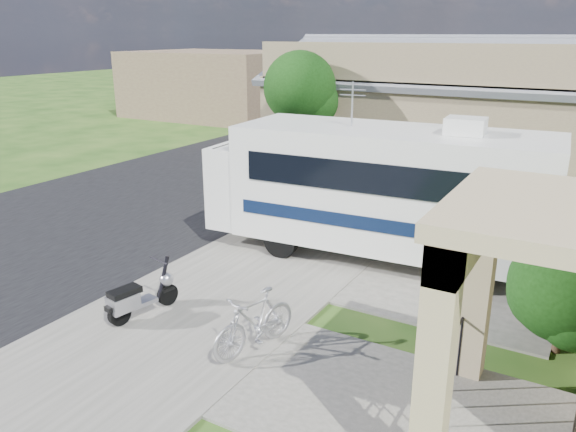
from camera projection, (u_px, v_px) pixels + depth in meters
The scene contains 18 objects.
ground at pixel (244, 324), 10.31m from camera, with size 120.00×120.00×0.00m, color #1A3F11.
street_slab at pixel (229, 168), 22.10m from camera, with size 9.00×80.00×0.02m, color black.
sidewalk_slab at pixel (386, 190), 19.01m from camera, with size 4.00×80.00×0.06m, color #5B5851.
driveway_slab at pixel (403, 257), 13.29m from camera, with size 7.00×6.00×0.05m, color #5B5851.
walk_slab at pixel (377, 404), 8.05m from camera, with size 4.00×3.00×0.05m, color #5B5851.
warehouse at pixel (451, 119), 21.19m from camera, with size 12.50×8.40×5.04m.
distant_bldg_far at pixel (217, 84), 35.87m from camera, with size 10.00×8.00×4.00m, color brown.
distant_bldg_near at pixel (328, 79), 44.93m from camera, with size 8.00×7.00×3.20m, color #79654C.
street_tree_a at pixel (303, 92), 18.51m from camera, with size 2.44×2.40×4.58m.
street_tree_b at pixel (403, 70), 26.69m from camera, with size 2.44×2.40×4.73m.
street_tree_c at pixel (452, 67), 34.19m from camera, with size 2.44×2.40×4.42m.
motorhome at pixel (378, 187), 12.91m from camera, with size 7.98×2.99×4.02m.
shrub at pixel (571, 283), 9.04m from camera, with size 2.00×1.91×2.46m.
scooter at pixel (139, 297), 10.34m from camera, with size 0.64×1.52×1.00m.
bicycle at pixel (255, 325), 9.23m from camera, with size 0.49×1.72×1.04m, color #B0AFB7.
pickup_truck at pixel (294, 141), 23.31m from camera, with size 2.71×5.89×1.64m, color silver.
van at pixel (350, 118), 29.16m from camera, with size 2.40×5.91×1.72m, color silver.
garden_hose at pixel (432, 395), 8.13m from camera, with size 0.45×0.45×0.20m, color #186915.
Camera 1 is at (5.30, -7.54, 5.09)m, focal length 35.00 mm.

